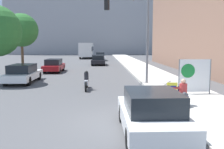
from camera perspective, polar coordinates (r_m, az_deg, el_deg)
The scene contains 14 objects.
ground_plane at distance 9.33m, azimuth 3.10°, elevation -11.11°, with size 160.00×160.00×0.00m, color #4F4F51.
sidewalk_curb at distance 24.45m, azimuth 8.73°, elevation 0.23°, with size 3.65×90.00×0.16m, color beige.
building_backdrop_far at distance 77.99m, azimuth -3.32°, elevation 14.82°, with size 52.00×12.00×27.36m.
seated_protester at distance 11.52m, azimuth 15.97°, elevation -3.74°, with size 0.97×0.77×1.20m.
protest_banner at distance 14.49m, azimuth 18.30°, elevation -0.24°, with size 1.81×0.06×1.91m.
traffic_light_pole at distance 18.12m, azimuth 4.72°, elevation 11.84°, with size 3.08×2.85×6.38m.
parked_car_curbside at distance 8.17m, azimuth 9.04°, elevation -8.56°, with size 1.87×4.14×1.43m.
car_on_road_nearest at distance 20.02m, azimuth -19.68°, elevation 0.24°, with size 1.84×4.74×1.40m.
car_on_road_midblock at distance 26.89m, azimuth -13.13°, elevation 2.03°, with size 1.70×4.39×1.37m.
car_on_road_distant at distance 35.27m, azimuth -3.16°, elevation 3.33°, with size 1.89×4.44×1.40m.
car_on_road_far_lane at distance 45.07m, azimuth -2.70°, elevation 4.15°, with size 1.71×4.45×1.49m.
city_bus_on_road at distance 54.02m, azimuth -5.83°, elevation 5.74°, with size 2.57×10.94×3.20m.
motorcycle_on_road at distance 16.06m, azimuth -5.87°, elevation -1.58°, with size 0.28×2.11×1.22m.
street_tree_midblock at distance 28.79m, azimuth -20.02°, elevation 9.48°, with size 3.57×3.57×6.19m.
Camera 1 is at (-0.86, -8.83, 2.88)m, focal length 40.00 mm.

